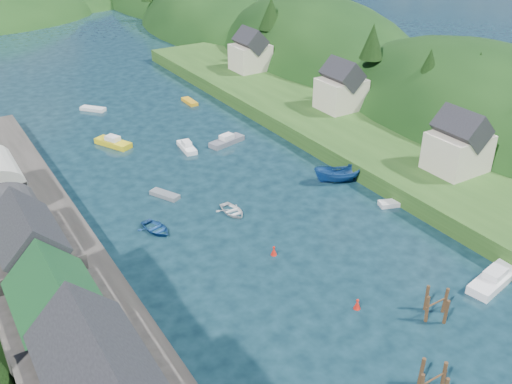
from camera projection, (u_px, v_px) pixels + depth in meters
ground at (178, 156)px, 84.38m from camera, size 600.00×600.00×0.00m
hillside_right at (315, 101)px, 127.48m from camera, size 36.00×245.56×48.00m
far_hills at (18, 47)px, 182.55m from camera, size 103.00×68.00×44.00m
hill_trees at (141, 59)px, 89.91m from camera, size 91.55×148.55×12.62m
quay_left at (74, 327)px, 50.38m from camera, size 12.00×110.00×2.00m
terrace_right at (352, 136)px, 87.97m from camera, size 16.00×120.00×2.40m
right_bank_cottages at (335, 89)px, 93.36m from camera, size 9.00×59.24×8.41m
piling_cluster_near at (433, 384)px, 44.52m from camera, size 2.92×2.75×3.34m
piling_cluster_far at (436, 307)px, 52.60m from camera, size 2.83×2.68×3.32m
channel_buoy_near at (357, 304)px, 53.86m from camera, size 0.70×0.70×1.10m
channel_buoy_far at (274, 251)px, 61.65m from camera, size 0.70×0.70×1.10m
moored_boats at (293, 243)px, 62.67m from camera, size 36.57×96.84×2.49m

